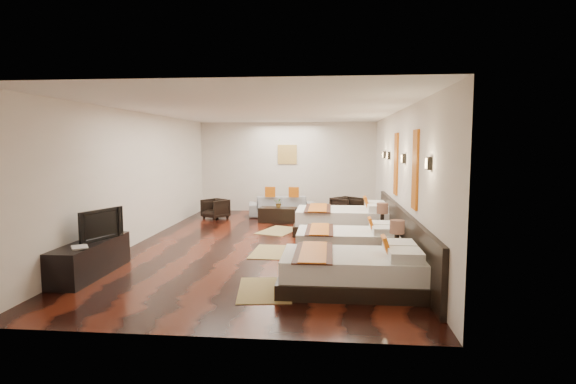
# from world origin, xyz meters

# --- Properties ---
(floor) EXTENTS (5.50, 9.50, 0.01)m
(floor) POSITION_xyz_m (0.00, 0.00, 0.00)
(floor) COLOR black
(floor) RESTS_ON ground
(ceiling) EXTENTS (5.50, 9.50, 0.01)m
(ceiling) POSITION_xyz_m (0.00, 0.00, 2.80)
(ceiling) COLOR white
(ceiling) RESTS_ON floor
(back_wall) EXTENTS (5.50, 0.01, 2.80)m
(back_wall) POSITION_xyz_m (0.00, 4.75, 1.40)
(back_wall) COLOR silver
(back_wall) RESTS_ON floor
(left_wall) EXTENTS (0.01, 9.50, 2.80)m
(left_wall) POSITION_xyz_m (-2.75, 0.00, 1.40)
(left_wall) COLOR silver
(left_wall) RESTS_ON floor
(right_wall) EXTENTS (0.01, 9.50, 2.80)m
(right_wall) POSITION_xyz_m (2.75, 0.00, 1.40)
(right_wall) COLOR silver
(right_wall) RESTS_ON floor
(headboard_panel) EXTENTS (0.08, 6.60, 0.90)m
(headboard_panel) POSITION_xyz_m (2.71, -0.80, 0.45)
(headboard_panel) COLOR black
(headboard_panel) RESTS_ON floor
(bed_near) EXTENTS (2.11, 1.32, 0.80)m
(bed_near) POSITION_xyz_m (1.70, -2.92, 0.27)
(bed_near) COLOR black
(bed_near) RESTS_ON floor
(bed_mid) EXTENTS (1.95, 1.23, 0.75)m
(bed_mid) POSITION_xyz_m (1.69, -0.91, 0.26)
(bed_mid) COLOR black
(bed_mid) RESTS_ON floor
(bed_far) EXTENTS (2.32, 1.46, 0.89)m
(bed_far) POSITION_xyz_m (1.70, 1.36, 0.30)
(bed_far) COLOR black
(bed_far) RESTS_ON floor
(nightstand_a) EXTENTS (0.45, 0.45, 0.88)m
(nightstand_a) POSITION_xyz_m (2.44, -2.02, 0.31)
(nightstand_a) COLOR black
(nightstand_a) RESTS_ON floor
(nightstand_b) EXTENTS (0.45, 0.45, 0.89)m
(nightstand_b) POSITION_xyz_m (2.44, 0.11, 0.31)
(nightstand_b) COLOR black
(nightstand_b) RESTS_ON floor
(jute_mat_near) EXTENTS (0.90, 1.29, 0.01)m
(jute_mat_near) POSITION_xyz_m (0.41, -3.09, 0.01)
(jute_mat_near) COLOR #95804C
(jute_mat_near) RESTS_ON floor
(jute_mat_mid) EXTENTS (0.80, 1.23, 0.01)m
(jute_mat_mid) POSITION_xyz_m (0.22, -0.76, 0.01)
(jute_mat_mid) COLOR #95804C
(jute_mat_mid) RESTS_ON floor
(jute_mat_far) EXTENTS (1.10, 1.38, 0.01)m
(jute_mat_far) POSITION_xyz_m (0.10, 1.43, 0.01)
(jute_mat_far) COLOR #95804C
(jute_mat_far) RESTS_ON floor
(tv_console) EXTENTS (0.50, 1.80, 0.55)m
(tv_console) POSITION_xyz_m (-2.50, -2.59, 0.28)
(tv_console) COLOR black
(tv_console) RESTS_ON floor
(tv) EXTENTS (0.40, 0.87, 0.51)m
(tv) POSITION_xyz_m (-2.45, -2.41, 0.80)
(tv) COLOR black
(tv) RESTS_ON tv_console
(book) EXTENTS (0.36, 0.38, 0.03)m
(book) POSITION_xyz_m (-2.50, -3.12, 0.56)
(book) COLOR black
(book) RESTS_ON tv_console
(figurine) EXTENTS (0.43, 0.43, 0.38)m
(figurine) POSITION_xyz_m (-2.50, -1.86, 0.74)
(figurine) COLOR brown
(figurine) RESTS_ON tv_console
(sofa) EXTENTS (2.03, 1.06, 0.57)m
(sofa) POSITION_xyz_m (-0.06, 3.75, 0.28)
(sofa) COLOR gray
(sofa) RESTS_ON floor
(armchair_left) EXTENTS (0.85, 0.86, 0.57)m
(armchair_left) POSITION_xyz_m (-1.91, 3.10, 0.28)
(armchair_left) COLOR black
(armchair_left) RESTS_ON floor
(armchair_right) EXTENTS (0.99, 0.99, 0.65)m
(armchair_right) POSITION_xyz_m (1.82, 3.25, 0.32)
(armchair_right) COLOR black
(armchair_right) RESTS_ON floor
(coffee_table) EXTENTS (1.04, 0.59, 0.40)m
(coffee_table) POSITION_xyz_m (-0.06, 2.70, 0.20)
(coffee_table) COLOR black
(coffee_table) RESTS_ON floor
(table_plant) EXTENTS (0.28, 0.27, 0.25)m
(table_plant) POSITION_xyz_m (-0.04, 2.71, 0.53)
(table_plant) COLOR #20591D
(table_plant) RESTS_ON coffee_table
(orange_panel_a) EXTENTS (0.04, 0.40, 1.30)m
(orange_panel_a) POSITION_xyz_m (2.73, -1.90, 1.70)
(orange_panel_a) COLOR #D86014
(orange_panel_a) RESTS_ON right_wall
(orange_panel_b) EXTENTS (0.04, 0.40, 1.30)m
(orange_panel_b) POSITION_xyz_m (2.73, 0.30, 1.70)
(orange_panel_b) COLOR #D86014
(orange_panel_b) RESTS_ON right_wall
(sconce_near) EXTENTS (0.07, 0.12, 0.18)m
(sconce_near) POSITION_xyz_m (2.70, -3.00, 1.85)
(sconce_near) COLOR black
(sconce_near) RESTS_ON right_wall
(sconce_mid) EXTENTS (0.07, 0.12, 0.18)m
(sconce_mid) POSITION_xyz_m (2.70, -0.80, 1.85)
(sconce_mid) COLOR black
(sconce_mid) RESTS_ON right_wall
(sconce_far) EXTENTS (0.07, 0.12, 0.18)m
(sconce_far) POSITION_xyz_m (2.70, 1.40, 1.85)
(sconce_far) COLOR black
(sconce_far) RESTS_ON right_wall
(sconce_lounge) EXTENTS (0.07, 0.12, 0.18)m
(sconce_lounge) POSITION_xyz_m (2.70, 2.30, 1.85)
(sconce_lounge) COLOR black
(sconce_lounge) RESTS_ON right_wall
(gold_artwork) EXTENTS (0.60, 0.04, 0.60)m
(gold_artwork) POSITION_xyz_m (0.00, 4.73, 1.80)
(gold_artwork) COLOR #AD873F
(gold_artwork) RESTS_ON back_wall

